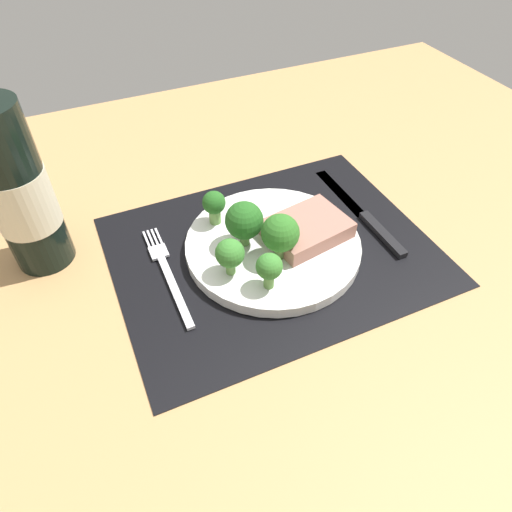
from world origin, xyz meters
TOP-DOWN VIEW (x-y plane):
  - ground_plane at (0.00, 0.00)cm, footprint 140.00×110.00cm
  - placemat at (0.00, 0.00)cm, footprint 43.68×34.34cm
  - plate at (0.00, 0.00)cm, footprint 24.31×24.31cm
  - steak at (4.81, -0.79)cm, footprint 12.07×9.87cm
  - broccoli_front_edge at (-3.75, 1.19)cm, footprint 5.14×5.14cm
  - broccoli_near_steak at (-7.52, -3.08)cm, footprint 3.74×3.74cm
  - broccoli_near_fork at (-0.59, -3.11)cm, footprint 4.99×4.99cm
  - broccoli_center at (-4.06, -7.21)cm, footprint 3.33×3.33cm
  - broccoli_back_left at (-5.82, 7.11)cm, footprint 3.30×3.30cm
  - fork at (-14.84, 1.42)cm, footprint 2.40×19.20cm
  - knife at (15.71, 0.53)cm, footprint 1.80×23.00cm
  - wine_bottle at (-29.14, 11.74)cm, footprint 7.73×7.73cm

SIDE VIEW (x-z plane):
  - ground_plane at x=0.00cm, z-range -3.00..0.00cm
  - placemat at x=0.00cm, z-range 0.00..0.30cm
  - fork at x=-14.84cm, z-range 0.30..0.80cm
  - knife at x=15.71cm, z-range 0.20..1.00cm
  - plate at x=0.00cm, z-range 0.30..1.90cm
  - steak at x=4.81cm, z-range 1.90..4.27cm
  - broccoli_back_left at x=-5.82cm, z-range 2.47..7.62cm
  - broccoli_near_steak at x=-7.52cm, z-range 2.54..7.82cm
  - broccoli_center at x=-4.06cm, z-range 2.60..7.77cm
  - broccoli_front_edge at x=-3.75cm, z-range 2.60..9.29cm
  - broccoli_near_fork at x=-0.59cm, z-range 2.70..9.46cm
  - wine_bottle at x=-29.14cm, z-range -3.65..26.97cm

